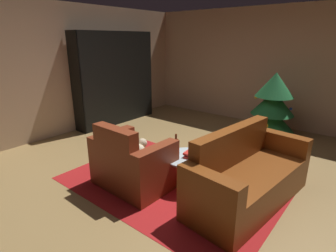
% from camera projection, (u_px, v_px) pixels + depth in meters
% --- Properties ---
extents(ground_plane, '(7.96, 7.96, 0.00)m').
position_uv_depth(ground_plane, '(179.00, 177.00, 3.92)').
color(ground_plane, olive).
extents(wall_back, '(6.15, 0.06, 2.60)m').
position_uv_depth(wall_back, '(270.00, 68.00, 5.98)').
color(wall_back, tan).
rests_on(wall_back, ground).
extents(wall_left, '(0.06, 6.76, 2.60)m').
position_uv_depth(wall_left, '(58.00, 71.00, 5.34)').
color(wall_left, tan).
rests_on(wall_left, ground).
extents(area_rug, '(2.85, 1.96, 0.01)m').
position_uv_depth(area_rug, '(171.00, 183.00, 3.74)').
color(area_rug, '#A1191A').
rests_on(area_rug, ground).
extents(bookshelf_unit, '(0.37, 2.06, 2.07)m').
position_uv_depth(bookshelf_unit, '(120.00, 79.00, 6.28)').
color(bookshelf_unit, black).
rests_on(bookshelf_unit, ground).
extents(armchair_red, '(1.03, 0.74, 0.90)m').
position_uv_depth(armchair_red, '(132.00, 164.00, 3.58)').
color(armchair_red, maroon).
rests_on(armchair_red, ground).
extents(couch_red, '(0.92, 1.87, 0.89)m').
position_uv_depth(couch_red, '(247.00, 178.00, 3.26)').
color(couch_red, brown).
rests_on(couch_red, ground).
extents(coffee_table, '(0.65, 0.65, 0.41)m').
position_uv_depth(coffee_table, '(188.00, 159.00, 3.62)').
color(coffee_table, black).
rests_on(coffee_table, ground).
extents(book_stack_on_table, '(0.20, 0.19, 0.07)m').
position_uv_depth(book_stack_on_table, '(191.00, 155.00, 3.57)').
color(book_stack_on_table, red).
rests_on(book_stack_on_table, coffee_table).
extents(bottle_on_table, '(0.07, 0.07, 0.29)m').
position_uv_depth(bottle_on_table, '(176.00, 146.00, 3.65)').
color(bottle_on_table, '#612913').
rests_on(bottle_on_table, coffee_table).
extents(decorated_tree, '(0.91, 0.91, 1.31)m').
position_uv_depth(decorated_tree, '(273.00, 105.00, 5.23)').
color(decorated_tree, brown).
rests_on(decorated_tree, ground).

